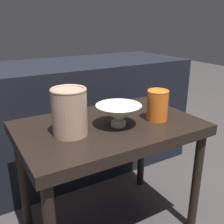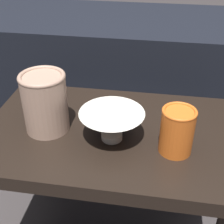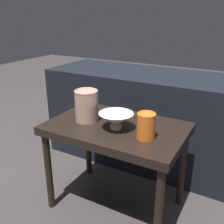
# 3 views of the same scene
# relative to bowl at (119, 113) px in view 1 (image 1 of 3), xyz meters

# --- Properties ---
(table) EXTENTS (0.68, 0.44, 0.48)m
(table) POSITION_rel_bowl_xyz_m (-0.02, 0.04, -0.11)
(table) COLOR black
(table) RESTS_ON ground_plane
(couch_backdrop) EXTENTS (1.48, 0.50, 0.63)m
(couch_backdrop) POSITION_rel_bowl_xyz_m (-0.02, 0.60, -0.22)
(couch_backdrop) COLOR black
(couch_backdrop) RESTS_ON ground_plane
(bowl) EXTENTS (0.17, 0.17, 0.08)m
(bowl) POSITION_rel_bowl_xyz_m (0.00, 0.00, 0.00)
(bowl) COLOR silver
(bowl) RESTS_ON table
(vase_textured_left) EXTENTS (0.12, 0.12, 0.16)m
(vase_textured_left) POSITION_rel_bowl_xyz_m (-0.18, 0.02, 0.04)
(vase_textured_left) COLOR tan
(vase_textured_left) RESTS_ON table
(vase_colorful_right) EXTENTS (0.08, 0.08, 0.12)m
(vase_colorful_right) POSITION_rel_bowl_xyz_m (0.16, -0.02, 0.01)
(vase_colorful_right) COLOR orange
(vase_colorful_right) RESTS_ON table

